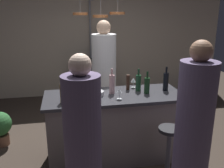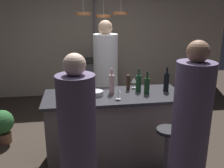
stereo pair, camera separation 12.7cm
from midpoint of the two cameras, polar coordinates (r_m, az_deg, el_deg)
ground_plane at (r=3.61m, az=-0.58°, el=-16.08°), size 9.00×9.00×0.00m
back_wall at (r=5.90m, az=-5.74°, el=10.19°), size 6.40×0.16×2.60m
kitchen_island at (r=3.39m, az=-0.60°, el=-9.62°), size 1.80×0.72×0.90m
stove_range at (r=5.67m, az=-5.10°, el=1.16°), size 0.80×0.64×0.89m
chef at (r=4.00m, az=-2.78°, el=0.44°), size 0.38×0.38×1.81m
bar_stool_right at (r=3.04m, az=11.60°, el=-14.99°), size 0.28×0.28×0.68m
guest_right at (r=2.61m, az=16.74°, el=-10.64°), size 0.36×0.36×1.70m
bar_stool_left at (r=2.85m, az=-8.64°, el=-17.20°), size 0.28×0.28×0.68m
guest_left at (r=2.35m, az=-8.25°, el=-14.27°), size 0.34×0.34×1.62m
overhead_pot_rack at (r=4.88m, az=-4.38°, el=13.61°), size 0.92×1.45×2.17m
pepper_mill at (r=3.39m, az=2.61°, el=0.39°), size 0.05×0.05×0.21m
wine_bottle_dark at (r=3.42m, az=11.21°, el=0.61°), size 0.07×0.07×0.33m
wine_bottle_rose at (r=3.23m, az=-1.14°, el=0.04°), size 0.07×0.07×0.33m
wine_bottle_green at (r=3.35m, az=4.99°, el=0.34°), size 0.07×0.07×0.30m
wine_bottle_amber at (r=2.99m, az=-12.41°, el=-2.04°), size 0.07×0.07×0.30m
wine_bottle_red at (r=3.26m, az=6.93°, el=-0.27°), size 0.07×0.07×0.29m
wine_glass_by_chef at (r=3.48m, az=3.89°, el=0.81°), size 0.07×0.07×0.15m
wine_glass_near_right_guest at (r=3.02m, az=0.49°, el=-1.63°), size 0.07×0.07×0.15m
mixing_bowl_wooden at (r=3.12m, az=-9.45°, el=-2.53°), size 0.21×0.21×0.08m
mixing_bowl_steel at (r=3.18m, az=-4.76°, el=-2.16°), size 0.19×0.19×0.06m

